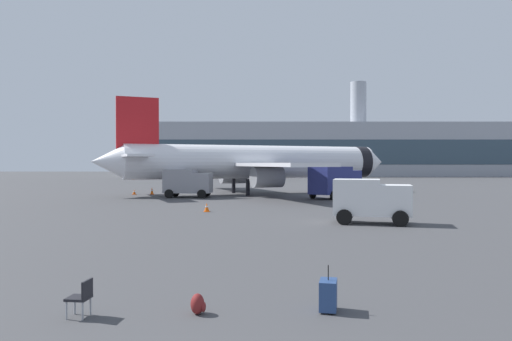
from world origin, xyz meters
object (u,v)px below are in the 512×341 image
at_px(airplane_at_gate, 254,162).
at_px(safety_cone_near, 134,192).
at_px(service_truck, 187,182).
at_px(fuel_truck, 334,181).
at_px(safety_cone_outer, 151,191).
at_px(traveller_backpack, 198,304).
at_px(rolling_suitcase, 328,295).
at_px(safety_cone_mid, 358,198).
at_px(cargo_van, 370,199).
at_px(gate_chair, 81,296).
at_px(safety_cone_far, 206,207).

height_order(airplane_at_gate, safety_cone_near, airplane_at_gate).
relative_size(service_truck, fuel_truck, 0.84).
xyz_separation_m(safety_cone_outer, traveller_backpack, (10.46, -43.10, -0.17)).
height_order(fuel_truck, rolling_suitcase, fuel_truck).
bearing_deg(safety_cone_near, rolling_suitcase, -70.02).
bearing_deg(airplane_at_gate, safety_cone_mid, -49.25).
distance_m(cargo_van, safety_cone_outer, 32.17).
xyz_separation_m(cargo_van, safety_cone_mid, (2.76, 16.17, -1.08)).
bearing_deg(rolling_suitcase, cargo_van, 73.24).
bearing_deg(safety_cone_near, cargo_van, -51.75).
relative_size(cargo_van, gate_chair, 5.52).
relative_size(airplane_at_gate, fuel_truck, 5.77).
bearing_deg(safety_cone_mid, traveller_backpack, -108.19).
distance_m(safety_cone_near, gate_chair, 44.12).
bearing_deg(traveller_backpack, safety_cone_near, 106.15).
bearing_deg(traveller_backpack, cargo_van, 64.35).
relative_size(fuel_truck, cargo_van, 1.26).
relative_size(cargo_van, safety_cone_near, 7.98).
distance_m(airplane_at_gate, safety_cone_far, 21.05).
bearing_deg(safety_cone_mid, safety_cone_near, 157.13).
height_order(safety_cone_mid, traveller_backpack, safety_cone_mid).
bearing_deg(rolling_suitcase, safety_cone_far, 102.78).
xyz_separation_m(rolling_suitcase, gate_chair, (-5.72, -0.46, 0.11)).
bearing_deg(service_truck, airplane_at_gate, 41.05).
xyz_separation_m(airplane_at_gate, safety_cone_mid, (9.62, -11.17, -3.29)).
distance_m(airplane_at_gate, fuel_truck, 10.91).
bearing_deg(cargo_van, fuel_truck, 86.47).
height_order(service_truck, fuel_truck, fuel_truck).
distance_m(safety_cone_near, safety_cone_far, 21.66).
distance_m(safety_cone_mid, gate_chair, 35.86).
bearing_deg(fuel_truck, traveller_backpack, -104.11).
bearing_deg(safety_cone_outer, airplane_at_gate, 5.25).
bearing_deg(traveller_backpack, fuel_truck, 75.89).
bearing_deg(service_truck, safety_cone_near, 144.97).
bearing_deg(safety_cone_mid, rolling_suitcase, -103.32).
xyz_separation_m(safety_cone_outer, gate_chair, (7.82, -43.33, 0.09)).
relative_size(safety_cone_mid, safety_cone_far, 1.14).
xyz_separation_m(airplane_at_gate, safety_cone_outer, (-11.67, -1.07, -3.25)).
height_order(rolling_suitcase, gate_chair, rolling_suitcase).
xyz_separation_m(safety_cone_mid, gate_chair, (-13.48, -33.23, 0.13)).
distance_m(safety_cone_outer, traveller_backpack, 44.35).
height_order(safety_cone_near, safety_cone_mid, safety_cone_mid).
bearing_deg(safety_cone_far, safety_cone_near, 117.97).
height_order(airplane_at_gate, safety_cone_mid, airplane_at_gate).
bearing_deg(fuel_truck, safety_cone_mid, -69.89).
bearing_deg(cargo_van, service_truck, 122.95).
height_order(cargo_van, safety_cone_near, cargo_van).
xyz_separation_m(airplane_at_gate, rolling_suitcase, (1.86, -43.94, -3.27)).
height_order(fuel_truck, safety_cone_near, fuel_truck).
xyz_separation_m(service_truck, traveller_backpack, (5.72, -38.13, -1.37)).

